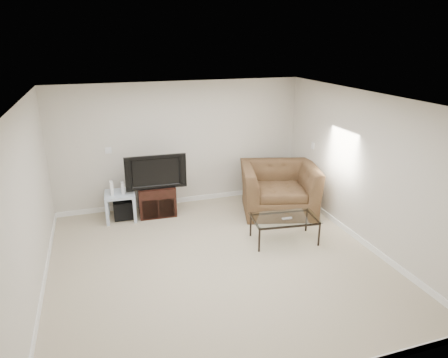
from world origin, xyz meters
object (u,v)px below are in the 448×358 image
object	(u,v)px
tv_stand	(157,200)
television	(155,170)
subwoofer	(123,209)
recliner	(279,181)
coffee_table	(284,229)
side_table	(121,206)

from	to	relation	value
tv_stand	television	size ratio (longest dim) A/B	0.66
tv_stand	subwoofer	size ratio (longest dim) A/B	2.03
tv_stand	recliner	distance (m)	2.42
television	coffee_table	distance (m)	2.64
coffee_table	television	bearing A→B (deg)	137.51
tv_stand	side_table	xyz separation A→B (m)	(-0.69, 0.00, -0.03)
tv_stand	side_table	world-z (taller)	tv_stand
tv_stand	subwoofer	world-z (taller)	tv_stand
tv_stand	side_table	distance (m)	0.69
tv_stand	television	bearing A→B (deg)	-90.00
tv_stand	subwoofer	distance (m)	0.66
tv_stand	television	distance (m)	0.62
television	side_table	bearing A→B (deg)	179.29
subwoofer	recliner	bearing A→B (deg)	-11.27
subwoofer	coffee_table	world-z (taller)	coffee_table
television	subwoofer	bearing A→B (deg)	177.40
television	side_table	xyz separation A→B (m)	(-0.69, 0.03, -0.65)
tv_stand	coffee_table	size ratio (longest dim) A/B	0.64
subwoofer	coffee_table	bearing A→B (deg)	-34.98
side_table	recliner	bearing A→B (deg)	-10.77
tv_stand	recliner	xyz separation A→B (m)	(2.32, -0.57, 0.34)
recliner	coffee_table	distance (m)	1.33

